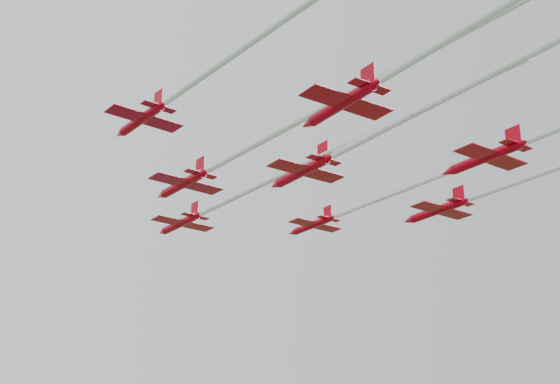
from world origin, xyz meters
name	(u,v)px	position (x,y,z in m)	size (l,w,h in m)	color
jet_lead	(249,191)	(-7.70, 8.96, 49.91)	(19.89, 64.97, 2.81)	red
jet_row2_left	(256,145)	(-12.48, -5.55, 49.76)	(19.31, 61.24, 2.86)	red
jet_row2_right	(355,209)	(8.24, 9.47, 49.80)	(13.56, 42.99, 2.51)	red
jet_row3_left	(190,85)	(-22.76, -14.05, 50.87)	(14.81, 44.17, 2.51)	red
jet_row3_mid	(352,146)	(-3.00, -10.70, 49.18)	(13.38, 46.52, 2.92)	red
jet_row3_right	(543,173)	(23.20, -11.26, 49.87)	(18.74, 66.70, 2.91)	red
jet_row4_left	(435,47)	(-8.03, -34.18, 47.57)	(13.97, 53.33, 2.78)	red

